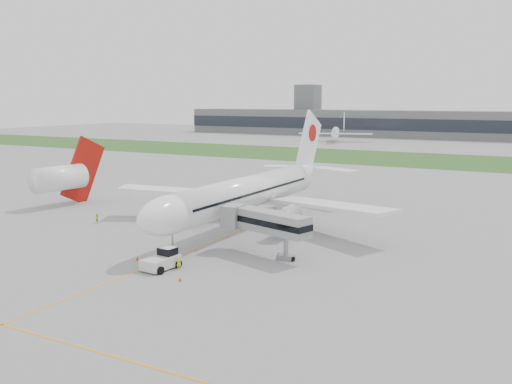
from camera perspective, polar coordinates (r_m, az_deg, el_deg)
The scene contains 14 objects.
ground at distance 85.38m, azimuth -2.23°, elevation -4.14°, with size 600.00×600.00×0.00m, color gray.
apron_markings at distance 81.27m, azimuth -4.05°, elevation -4.85°, with size 70.00×70.00×0.04m, color orange, non-canonical shape.
grass_strip at distance 196.87m, azimuth 16.11°, elevation 3.13°, with size 600.00×50.00×0.02m, color #2E521E.
terminal_building at distance 304.30m, azimuth 20.82°, elevation 6.25°, with size 320.00×22.30×14.00m.
control_tower at distance 331.57m, azimuth 5.16°, elevation 5.80°, with size 12.00×12.00×56.00m, color slate, non-canonical shape.
airliner at distance 88.40m, azimuth -0.62°, elevation 0.07°, with size 48.13×53.95×17.88m.
pushback_tug at distance 68.59m, azimuth -9.32°, elevation -6.67°, with size 3.46×4.84×2.38m.
jet_bridge at distance 72.45m, azimuth 0.75°, elevation -2.96°, with size 13.12×6.09×6.01m.
safety_cone_left at distance 72.58m, azimuth -11.78°, elevation -6.51°, with size 0.43×0.43×0.59m, color red.
safety_cone_right at distance 63.85m, azimuth -7.60°, elevation -8.62°, with size 0.37×0.37×0.51m, color red.
ground_crew_near at distance 67.98m, azimuth -7.73°, elevation -7.07°, with size 0.56×0.37×1.53m, color #D2EA27.
ground_crew_far at distance 95.50m, azimuth -15.56°, elevation -2.56°, with size 0.76×0.59×1.56m, color #98DF25.
neighbor_aircraft at distance 112.56m, azimuth -18.79°, elevation 1.41°, with size 5.78×16.74×13.57m.
distant_aircraft_left at distance 272.49m, azimuth 7.93°, elevation 5.00°, with size 34.26×30.23×13.10m, color white, non-canonical shape.
Camera 1 is at (42.92, -71.12, 19.77)m, focal length 40.00 mm.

